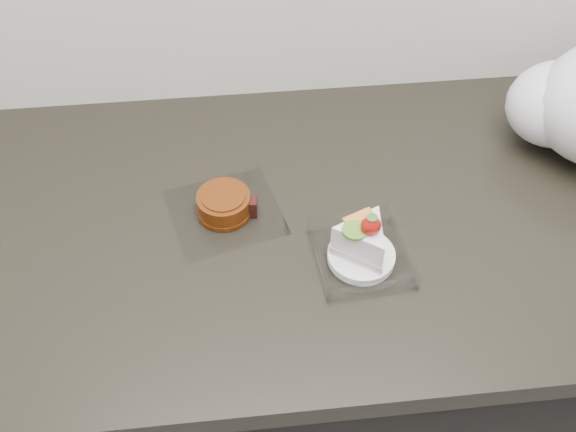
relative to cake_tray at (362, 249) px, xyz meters
The scene contains 3 objects.
counter 0.49m from the cake_tray, 122.35° to the left, with size 2.04×0.64×0.90m.
cake_tray is the anchor object (origin of this frame).
mooncake_wrap 0.22m from the cake_tray, 148.99° to the left, with size 0.20×0.19×0.04m.
Camera 1 is at (-0.10, 1.03, 1.64)m, focal length 40.00 mm.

